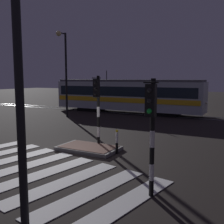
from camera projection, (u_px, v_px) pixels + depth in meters
ground_plane at (77, 152)px, 12.45m from camera, size 120.00×120.00×0.00m
rail_near at (164, 116)px, 24.01m from camera, size 80.00×0.12×0.03m
rail_far at (169, 114)px, 25.27m from camera, size 80.00×0.12×0.03m
crosswalk_zebra at (32, 170)px, 9.98m from camera, size 9.90×6.25×0.02m
traffic_island at (89, 148)px, 12.85m from camera, size 2.86×1.72×0.18m
traffic_light_median_centre at (97, 100)px, 13.11m from camera, size 0.36×0.42×3.53m
traffic_light_corner_near_right at (151, 120)px, 7.47m from camera, size 0.36×0.42×3.41m
street_lamp_trackside_left at (64, 64)px, 23.11m from camera, size 0.44×1.21×7.29m
street_lamp_near_kerb at (6, 21)px, 5.08m from camera, size 0.44×1.21×7.07m
tram at (126, 95)px, 26.33m from camera, size 15.04×2.58×4.15m
bollard_island_edge at (117, 142)px, 12.17m from camera, size 0.12×0.12×1.11m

